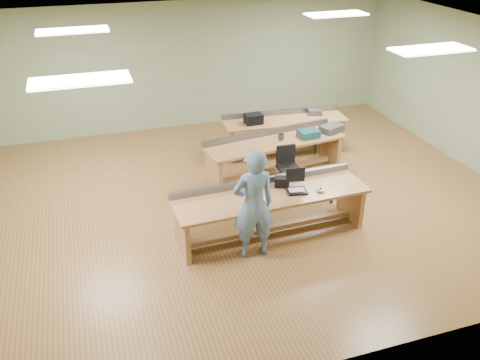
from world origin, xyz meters
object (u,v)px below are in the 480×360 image
at_px(person, 253,205).
at_px(drinks_can, 276,139).
at_px(laptop_base, 297,191).
at_px(parts_bin_teal, 309,134).
at_px(mug, 281,137).
at_px(parts_bin_grey, 332,128).
at_px(task_chair, 288,173).
at_px(workbench_back, 284,128).
at_px(camera_bag, 282,182).
at_px(workbench_mid, 274,149).
at_px(workbench_front, 270,203).

distance_m(person, drinks_can, 2.70).
height_order(laptop_base, parts_bin_teal, parts_bin_teal).
bearing_deg(mug, parts_bin_grey, 3.13).
relative_size(task_chair, parts_bin_grey, 1.75).
bearing_deg(person, workbench_back, -119.78).
relative_size(task_chair, mug, 6.24).
height_order(parts_bin_grey, mug, parts_bin_grey).
xyz_separation_m(person, mug, (1.45, 2.47, -0.09)).
xyz_separation_m(camera_bag, task_chair, (0.63, 1.20, -0.53)).
bearing_deg(person, laptop_base, -156.20).
distance_m(person, mug, 2.86).
distance_m(laptop_base, mug, 2.14).
bearing_deg(parts_bin_grey, mug, -176.87).
xyz_separation_m(workbench_mid, drinks_can, (-0.00, -0.09, 0.25)).
bearing_deg(workbench_back, camera_bag, -109.14).
height_order(workbench_front, workbench_back, same).
distance_m(workbench_back, camera_bag, 3.07).
height_order(camera_bag, parts_bin_grey, camera_bag).
distance_m(camera_bag, task_chair, 1.45).
bearing_deg(task_chair, workbench_front, -120.76).
distance_m(camera_bag, parts_bin_teal, 2.18).
height_order(workbench_mid, mug, workbench_mid).
height_order(workbench_front, parts_bin_teal, parts_bin_teal).
bearing_deg(workbench_back, person, -115.11).
height_order(parts_bin_grey, drinks_can, parts_bin_grey).
xyz_separation_m(workbench_back, mug, (-0.49, -1.00, 0.25)).
bearing_deg(laptop_base, mug, 83.77).
bearing_deg(workbench_back, mug, -111.98).
bearing_deg(person, parts_bin_teal, -130.52).
bearing_deg(drinks_can, parts_bin_teal, 3.64).
relative_size(workbench_mid, workbench_back, 1.07).
bearing_deg(parts_bin_teal, workbench_mid, 176.29).
bearing_deg(parts_bin_grey, parts_bin_teal, -168.37).
bearing_deg(parts_bin_grey, laptop_base, -128.79).
xyz_separation_m(workbench_mid, parts_bin_teal, (0.71, -0.05, 0.26)).
height_order(laptop_base, camera_bag, camera_bag).
distance_m(workbench_front, mug, 2.22).
relative_size(camera_bag, drinks_can, 2.01).
relative_size(parts_bin_teal, parts_bin_grey, 0.84).
height_order(workbench_back, laptop_base, workbench_back).
bearing_deg(parts_bin_grey, workbench_back, 125.27).
xyz_separation_m(parts_bin_teal, drinks_can, (-0.71, -0.05, -0.01)).
xyz_separation_m(workbench_mid, person, (-1.31, -2.46, 0.34)).
xyz_separation_m(workbench_back, drinks_can, (-0.63, -1.10, 0.26)).
bearing_deg(laptop_base, workbench_mid, 87.39).
relative_size(person, camera_bag, 7.49).
distance_m(workbench_mid, parts_bin_grey, 1.31).
xyz_separation_m(workbench_front, task_chair, (0.89, 1.36, -0.26)).
bearing_deg(parts_bin_grey, workbench_front, -136.22).
distance_m(workbench_front, parts_bin_teal, 2.48).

